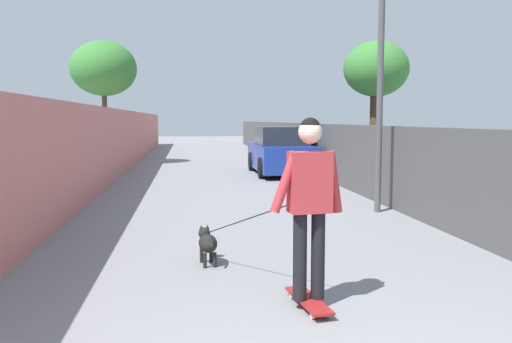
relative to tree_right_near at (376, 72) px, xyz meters
The scene contains 10 objects.
ground_plane 5.69m from the tree_right_near, 77.75° to the left, with size 80.00×80.00×0.00m, color gray.
wall_left 8.16m from the tree_right_near, 97.30° to the left, with size 48.00×0.30×2.09m, color #CC726B.
fence_right 2.93m from the tree_right_near, 125.42° to the left, with size 48.00×0.30×1.64m, color #4C4C4C.
tree_right_near is the anchor object (origin of this frame).
tree_left_far 10.63m from the tree_right_near, 55.60° to the left, with size 2.54×2.54×4.80m.
lamp_post 5.91m from the tree_right_near, 160.67° to the left, with size 0.36×0.36×4.80m.
skateboard 11.80m from the tree_right_near, 157.00° to the left, with size 0.82×0.31×0.08m.
person_skateboarder 11.57m from the tree_right_near, 157.00° to the left, with size 0.27×0.72×1.71m.
dog 10.74m from the tree_right_near, 148.95° to the left, with size 1.93×1.03×1.06m.
car_near 3.92m from the tree_right_near, 57.18° to the left, with size 4.07×1.80×1.54m.
Camera 1 is at (-2.19, 0.95, 1.77)m, focal length 36.90 mm.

